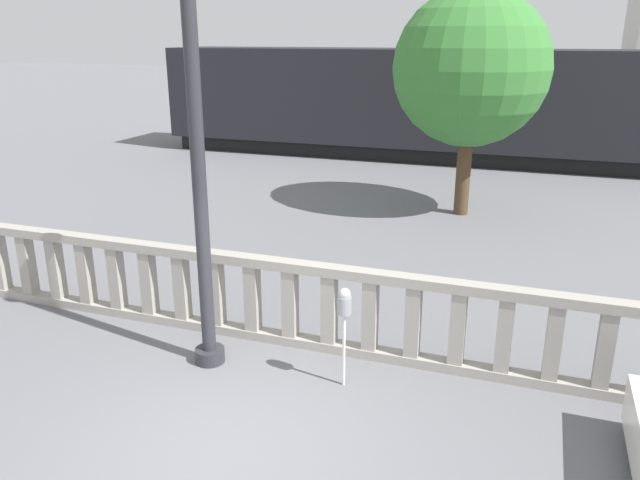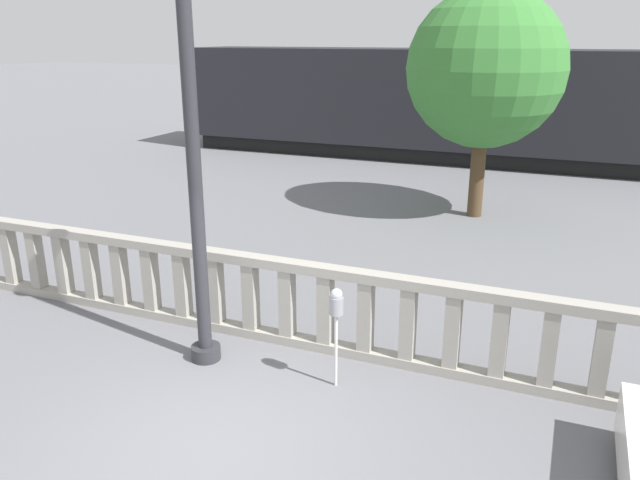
{
  "view_description": "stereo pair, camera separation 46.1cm",
  "coord_description": "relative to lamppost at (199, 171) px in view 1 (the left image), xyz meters",
  "views": [
    {
      "loc": [
        2.9,
        -5.16,
        4.39
      ],
      "look_at": [
        -0.19,
        3.58,
        1.33
      ],
      "focal_mm": 35.0,
      "sensor_mm": 36.0,
      "label": 1
    },
    {
      "loc": [
        3.33,
        -4.99,
        4.39
      ],
      "look_at": [
        -0.19,
        3.58,
        1.33
      ],
      "focal_mm": 35.0,
      "sensor_mm": 36.0,
      "label": 2
    }
  ],
  "objects": [
    {
      "name": "ground_plane",
      "position": [
        1.17,
        -1.7,
        -2.74
      ],
      "size": [
        160.0,
        160.0,
        0.0
      ],
      "primitive_type": "plane",
      "color": "slate"
    },
    {
      "name": "balustrade",
      "position": [
        1.17,
        0.88,
        -2.08
      ],
      "size": [
        17.1,
        0.24,
        1.31
      ],
      "color": "#9E998E",
      "rests_on": "ground"
    },
    {
      "name": "parking_meter",
      "position": [
        1.96,
        0.04,
        -1.63
      ],
      "size": [
        0.18,
        0.18,
        1.37
      ],
      "color": "silver",
      "rests_on": "ground"
    },
    {
      "name": "train_near",
      "position": [
        3.31,
        16.23,
        -0.69
      ],
      "size": [
        25.93,
        3.1,
        4.52
      ],
      "color": "black",
      "rests_on": "ground"
    },
    {
      "name": "lamppost",
      "position": [
        0.0,
        0.0,
        0.0
      ],
      "size": [
        0.42,
        0.42,
        5.21
      ],
      "color": "#2D2D33",
      "rests_on": "ground"
    },
    {
      "name": "tree_left",
      "position": [
        2.33,
        8.95,
        0.88
      ],
      "size": [
        3.76,
        3.76,
        5.51
      ],
      "color": "#4C3823",
      "rests_on": "ground"
    }
  ]
}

